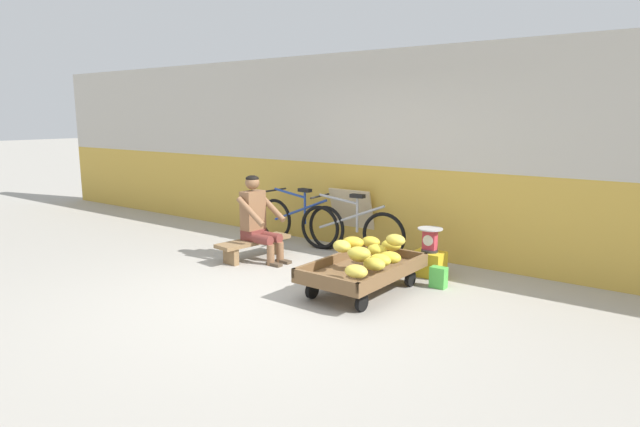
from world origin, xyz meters
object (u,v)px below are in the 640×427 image
object	(u,v)px
plastic_crate	(429,264)
vendor_seated	(258,218)
weighing_scale	(430,239)
bicycle_far_left	(350,229)
low_bench	(254,244)
shopping_bag	(438,277)
sign_board	(353,218)
bicycle_near_left	(300,221)
banana_cart	(363,271)

from	to	relation	value
plastic_crate	vendor_seated	bearing A→B (deg)	-162.22
weighing_scale	bicycle_far_left	xyz separation A→B (m)	(-1.36, 0.33, -0.10)
vendor_seated	weighing_scale	distance (m)	2.28
low_bench	shopping_bag	world-z (taller)	low_bench
sign_board	low_bench	bearing A→B (deg)	-117.61
plastic_crate	sign_board	xyz separation A→B (m)	(-1.55, 0.67, 0.28)
vendor_seated	sign_board	size ratio (longest dim) A/B	1.31
bicycle_near_left	plastic_crate	bearing A→B (deg)	-8.65
plastic_crate	low_bench	bearing A→B (deg)	-162.93
vendor_seated	weighing_scale	size ratio (longest dim) A/B	3.80
vendor_seated	weighing_scale	xyz separation A→B (m)	(2.17, 0.69, -0.11)
bicycle_far_left	sign_board	distance (m)	0.40
plastic_crate	shopping_bag	world-z (taller)	plastic_crate
shopping_bag	bicycle_far_left	bearing A→B (deg)	157.56
bicycle_far_left	sign_board	bearing A→B (deg)	118.13
weighing_scale	bicycle_far_left	world-z (taller)	bicycle_far_left
bicycle_near_left	shopping_bag	world-z (taller)	bicycle_near_left
sign_board	shopping_bag	size ratio (longest dim) A/B	3.63
banana_cart	plastic_crate	xyz separation A→B (m)	(0.31, 1.00, -0.09)
bicycle_near_left	shopping_bag	distance (m)	2.68
banana_cart	vendor_seated	distance (m)	1.91
bicycle_far_left	plastic_crate	bearing A→B (deg)	-13.50
bicycle_near_left	shopping_bag	size ratio (longest dim) A/B	6.92
banana_cart	bicycle_near_left	bearing A→B (deg)	145.73
weighing_scale	sign_board	xyz separation A→B (m)	(-1.55, 0.67, -0.02)
vendor_seated	sign_board	xyz separation A→B (m)	(0.62, 1.37, -0.13)
bicycle_near_left	low_bench	bearing A→B (deg)	-88.03
vendor_seated	bicycle_far_left	distance (m)	1.32
vendor_seated	weighing_scale	bearing A→B (deg)	17.75
bicycle_near_left	sign_board	world-z (taller)	sign_board
vendor_seated	shopping_bag	distance (m)	2.52
low_bench	bicycle_near_left	size ratio (longest dim) A/B	0.68
weighing_scale	sign_board	world-z (taller)	sign_board
banana_cart	shopping_bag	world-z (taller)	banana_cart
plastic_crate	shopping_bag	xyz separation A→B (m)	(0.29, -0.35, -0.03)
weighing_scale	bicycle_near_left	world-z (taller)	bicycle_near_left
banana_cart	weighing_scale	size ratio (longest dim) A/B	4.84
sign_board	weighing_scale	bearing A→B (deg)	-23.47
low_bench	sign_board	distance (m)	1.56
weighing_scale	sign_board	bearing A→B (deg)	156.53
vendor_seated	shopping_bag	world-z (taller)	vendor_seated
low_bench	plastic_crate	world-z (taller)	plastic_crate
low_bench	weighing_scale	bearing A→B (deg)	17.04
vendor_seated	plastic_crate	distance (m)	2.32
bicycle_near_left	banana_cart	bearing A→B (deg)	-34.27
bicycle_near_left	sign_board	xyz separation A→B (m)	(0.75, 0.32, 0.08)
low_bench	sign_board	world-z (taller)	sign_board
weighing_scale	plastic_crate	bearing A→B (deg)	90.00
low_bench	sign_board	bearing A→B (deg)	62.39
low_bench	vendor_seated	xyz separation A→B (m)	(0.09, -0.00, 0.37)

